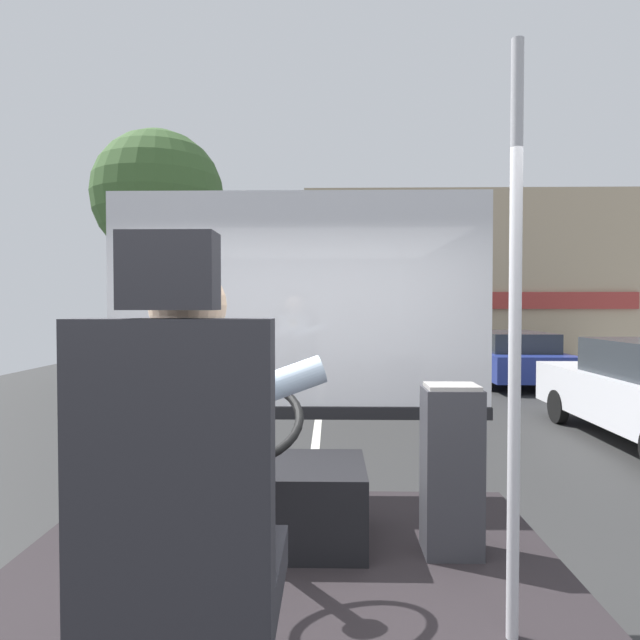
% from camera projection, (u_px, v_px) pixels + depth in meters
% --- Properties ---
extents(ground, '(18.00, 44.00, 0.06)m').
position_uv_depth(ground, '(320.00, 404.00, 10.70)').
color(ground, '#2D2D2D').
extents(driver_seat, '(0.48, 0.48, 1.37)m').
position_uv_depth(driver_seat, '(184.00, 543.00, 1.36)').
color(driver_seat, black).
rests_on(driver_seat, bus_floor).
extents(bus_driver, '(0.74, 0.52, 0.79)m').
position_uv_depth(bus_driver, '(194.00, 451.00, 1.47)').
color(bus_driver, '#282833').
rests_on(bus_driver, driver_seat).
extents(steering_console, '(1.10, 1.03, 0.88)m').
position_uv_depth(steering_console, '(257.00, 499.00, 2.71)').
color(steering_console, black).
rests_on(steering_console, bus_floor).
extents(handrail_pole, '(0.04, 0.04, 2.14)m').
position_uv_depth(handrail_pole, '(515.00, 343.00, 1.91)').
color(handrail_pole, '#B7B7BC').
rests_on(handrail_pole, bus_floor).
extents(fare_box, '(0.27, 0.22, 0.82)m').
position_uv_depth(fare_box, '(451.00, 469.00, 2.59)').
color(fare_box, '#333338').
rests_on(fare_box, bus_floor).
extents(windshield_panel, '(2.50, 0.08, 1.48)m').
position_uv_depth(windshield_panel, '(298.00, 330.00, 3.47)').
color(windshield_panel, silver).
extents(street_tree, '(3.01, 3.01, 5.99)m').
position_uv_depth(street_tree, '(158.00, 197.00, 12.42)').
color(street_tree, '#4C3828').
rests_on(street_tree, ground).
extents(shop_building, '(12.15, 4.84, 6.18)m').
position_uv_depth(shop_building, '(458.00, 277.00, 21.51)').
color(shop_building, tan).
rests_on(shop_building, ground).
extents(parked_car_blue, '(1.92, 4.31, 1.29)m').
position_uv_depth(parked_car_blue, '(509.00, 356.00, 13.51)').
color(parked_car_blue, navy).
rests_on(parked_car_blue, ground).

